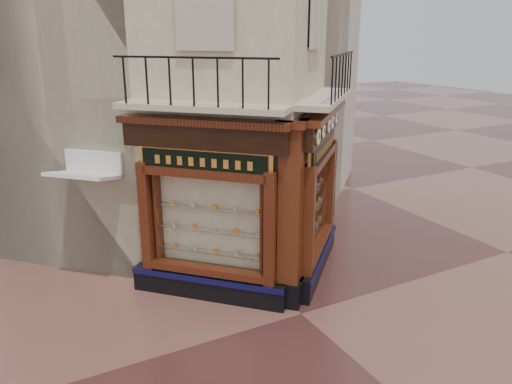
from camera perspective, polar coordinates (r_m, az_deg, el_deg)
ground at (r=10.73m, az=5.20°, el=-13.69°), size 80.00×80.00×0.00m
main_building at (r=14.70m, az=-8.05°, el=19.17°), size 11.31×11.31×12.00m
neighbour_left at (r=16.46m, az=-19.58°, el=16.44°), size 11.31×11.31×11.00m
neighbour_right at (r=17.93m, az=-3.08°, el=17.40°), size 11.31×11.31×11.00m
shopfront_left at (r=10.53m, az=-5.64°, el=-2.37°), size 2.86×2.86×3.98m
shopfront_right at (r=11.82m, az=7.05°, el=-0.17°), size 2.86×2.86×3.98m
corner_pilaster at (r=10.25m, az=3.98°, el=-3.07°), size 0.85×0.85×3.98m
balcony at (r=10.52m, az=1.37°, el=10.27°), size 5.94×2.97×1.03m
clock_a at (r=10.07m, az=7.06°, el=6.37°), size 0.32×0.32×0.40m
clock_b at (r=10.65m, az=7.64°, el=6.96°), size 0.27×0.27×0.33m
clock_c at (r=11.34m, az=8.25°, el=7.58°), size 0.29×0.29×0.36m
clock_d at (r=11.86m, az=8.66°, el=8.00°), size 0.32×0.32×0.40m
clock_e at (r=12.48m, az=9.11°, el=8.45°), size 0.31×0.31×0.38m
awning at (r=12.39m, az=-18.00°, el=-9.98°), size 1.62×1.62×0.25m
signboard_left at (r=10.13m, az=-5.99°, el=3.47°), size 2.10×2.10×0.56m
signboard_right at (r=11.51m, az=7.64°, el=5.12°), size 2.17×2.17×0.58m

